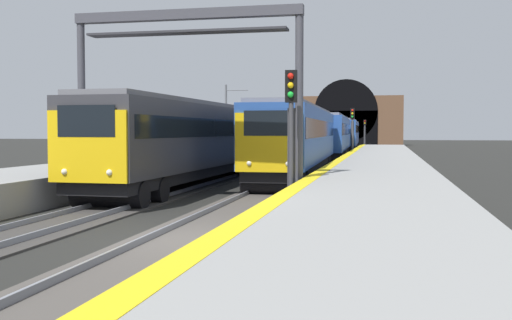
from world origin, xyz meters
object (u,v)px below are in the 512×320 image
train_adjacent_platform (271,135)px  railway_signal_far (365,131)px  overhead_signal_gantry (186,58)px  railway_signal_mid (352,128)px  railway_signal_near (291,126)px  catenary_mast_near (226,119)px  train_main_approaching (331,135)px

train_adjacent_platform → railway_signal_far: (42.15, -6.11, 0.22)m
overhead_signal_gantry → railway_signal_mid: bearing=-6.3°
railway_signal_near → railway_signal_far: 70.90m
train_adjacent_platform → railway_signal_near: bearing=13.1°
train_adjacent_platform → railway_signal_far: train_adjacent_platform is taller
train_adjacent_platform → overhead_signal_gantry: overhead_signal_gantry is taller
railway_signal_far → catenary_mast_near: (-29.32, 13.30, 1.32)m
overhead_signal_gantry → catenary_mast_near: catenary_mast_near is taller
overhead_signal_gantry → catenary_mast_near: size_ratio=1.13×
railway_signal_mid → railway_signal_far: railway_signal_mid is taller
railway_signal_mid → overhead_signal_gantry: bearing=-6.3°
overhead_signal_gantry → train_adjacent_platform: bearing=4.4°
train_adjacent_platform → railway_signal_near: 29.40m
train_main_approaching → train_adjacent_platform: train_adjacent_platform is taller
train_main_approaching → railway_signal_near: size_ratio=13.18×
train_main_approaching → catenary_mast_near: (7.06, 11.50, 1.55)m
railway_signal_mid → overhead_signal_gantry: (-36.03, 3.95, 2.36)m
railway_signal_far → overhead_signal_gantry: overhead_signal_gantry is taller
train_main_approaching → overhead_signal_gantry: overhead_signal_gantry is taller
railway_signal_near → railway_signal_mid: railway_signal_mid is taller
railway_signal_far → catenary_mast_near: 32.22m
railway_signal_near → overhead_signal_gantry: bearing=-104.2°
railway_signal_near → railway_signal_mid: 37.03m
railway_signal_far → train_adjacent_platform: bearing=-8.2°
railway_signal_mid → catenary_mast_near: bearing=-108.9°
train_main_approaching → railway_signal_near: 34.57m
railway_signal_near → railway_signal_mid: bearing=-180.0°
catenary_mast_near → train_main_approaching: bearing=-121.5°
railway_signal_near → catenary_mast_near: size_ratio=0.62×
train_adjacent_platform → railway_signal_mid: 10.30m
catenary_mast_near → overhead_signal_gantry: bearing=-167.0°
railway_signal_near → overhead_signal_gantry: overhead_signal_gantry is taller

